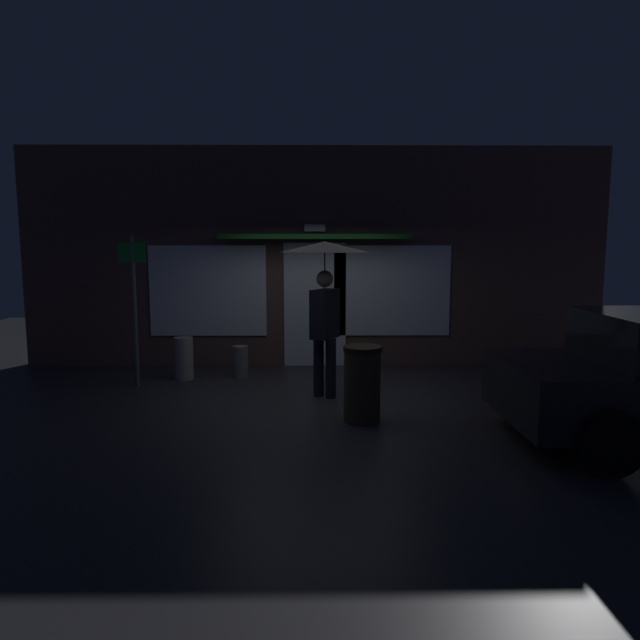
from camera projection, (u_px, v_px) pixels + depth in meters
ground_plane at (315, 397)px, 8.27m from camera, size 18.00×18.00×0.00m
building_facade at (315, 258)px, 10.33m from camera, size 10.32×1.00×3.87m
person_with_umbrella at (325, 277)px, 8.07m from camera, size 1.23×1.23×2.21m
street_sign_post at (134, 302)px, 8.72m from camera, size 0.40×0.07×2.30m
sidewalk_bollard at (240, 362)px, 9.49m from camera, size 0.25×0.25×0.52m
sidewalk_bollard_2 at (184, 358)px, 9.33m from camera, size 0.30×0.30×0.69m
trash_bin at (362, 384)px, 7.12m from camera, size 0.48×0.48×0.94m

